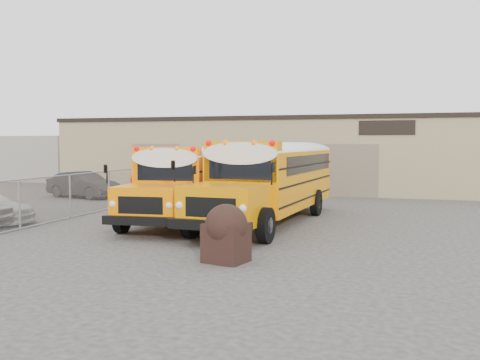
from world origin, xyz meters
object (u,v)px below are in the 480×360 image
(school_bus_left, at_px, (228,169))
(car_dark, at_px, (83,185))
(tarp_bundle, at_px, (226,232))
(school_bus_right, at_px, (311,167))

(school_bus_left, xyz_separation_m, car_dark, (-8.32, -0.54, -0.98))
(tarp_bundle, bearing_deg, school_bus_left, 107.97)
(car_dark, bearing_deg, school_bus_right, -71.74)
(school_bus_left, height_order, school_bus_right, school_bus_right)
(school_bus_left, relative_size, tarp_bundle, 6.81)
(school_bus_right, bearing_deg, car_dark, -176.12)
(tarp_bundle, distance_m, car_dark, 18.19)
(school_bus_right, height_order, tarp_bundle, school_bus_right)
(school_bus_right, bearing_deg, tarp_bundle, -89.73)
(school_bus_right, distance_m, tarp_bundle, 13.91)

